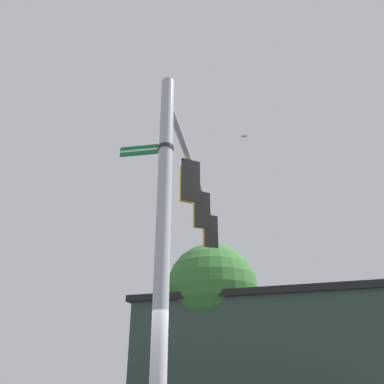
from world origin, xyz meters
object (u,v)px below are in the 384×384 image
(traffic_light_nearest_pole, at_px, (188,183))
(traffic_light_mid_outer, at_px, (209,232))
(traffic_light_mid_inner, at_px, (200,211))
(street_name_sign, at_px, (155,149))
(bird_flying, at_px, (244,136))

(traffic_light_nearest_pole, relative_size, traffic_light_mid_outer, 1.00)
(traffic_light_nearest_pole, bearing_deg, traffic_light_mid_outer, 55.31)
(traffic_light_nearest_pole, xyz_separation_m, traffic_light_mid_inner, (1.18, 1.70, 0.00))
(street_name_sign, bearing_deg, traffic_light_mid_outer, 53.42)
(traffic_light_nearest_pole, height_order, traffic_light_mid_inner, same)
(traffic_light_mid_inner, distance_m, traffic_light_mid_outer, 2.07)
(traffic_light_nearest_pole, xyz_separation_m, traffic_light_mid_outer, (2.35, 3.40, 0.00))
(traffic_light_nearest_pole, distance_m, street_name_sign, 2.56)
(traffic_light_mid_outer, height_order, street_name_sign, traffic_light_mid_outer)
(traffic_light_mid_outer, bearing_deg, traffic_light_mid_inner, -124.69)
(traffic_light_mid_inner, relative_size, traffic_light_mid_outer, 1.00)
(traffic_light_mid_inner, xyz_separation_m, bird_flying, (2.62, 1.12, 4.21))
(bird_flying, bearing_deg, traffic_light_mid_outer, 158.21)
(traffic_light_nearest_pole, bearing_deg, street_name_sign, -129.67)
(street_name_sign, distance_m, bird_flying, 8.56)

